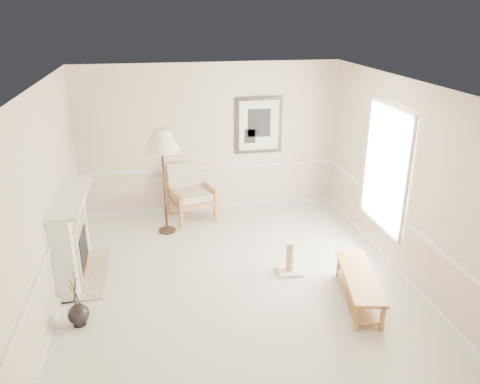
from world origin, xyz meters
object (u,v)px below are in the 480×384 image
at_px(armchair, 189,188).
at_px(scratching_post, 290,263).
at_px(floor_vase, 79,315).
at_px(bench, 359,284).
at_px(floor_lamp, 162,144).

xyz_separation_m(armchair, scratching_post, (1.33, -2.43, -0.40)).
height_order(floor_vase, armchair, armchair).
distance_m(armchair, bench, 3.92).
relative_size(floor_lamp, bench, 1.29).
relative_size(floor_vase, bench, 0.54).
height_order(floor_lamp, bench, floor_lamp).
bearing_deg(floor_vase, armchair, 61.97).
height_order(bench, scratching_post, scratching_post).
xyz_separation_m(floor_lamp, bench, (2.53, -2.69, -1.39)).
bearing_deg(armchair, scratching_post, -78.26).
relative_size(armchair, floor_lamp, 0.55).
bearing_deg(bench, floor_lamp, 133.25).
xyz_separation_m(armchair, bench, (2.06, -3.33, -0.30)).
bearing_deg(scratching_post, floor_lamp, 135.28).
height_order(armchair, scratching_post, armchair).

